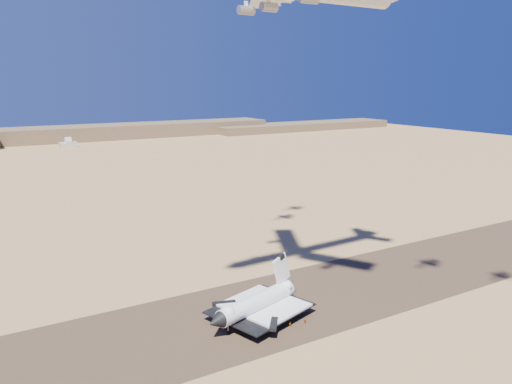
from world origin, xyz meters
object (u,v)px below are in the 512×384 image
crew_a (285,318)px  chase_jet_d (279,0)px  crew_c (305,321)px  chase_jet_c (264,4)px  shuttle (256,305)px  crew_b (290,324)px

crew_a → chase_jet_d: 132.70m
crew_c → chase_jet_c: size_ratio=0.11×
shuttle → crew_b: shuttle is taller
crew_b → chase_jet_c: 121.74m
shuttle → crew_c: (11.84, -10.36, -4.15)m
shuttle → chase_jet_c: size_ratio=2.35×
chase_jet_c → chase_jet_d: bearing=27.5°
shuttle → crew_b: bearing=-71.3°
shuttle → crew_a: (7.52, -5.30, -4.09)m
shuttle → chase_jet_c: bearing=39.3°
crew_c → chase_jet_d: size_ratio=0.11×
crew_a → crew_c: bearing=-157.8°
crew_a → crew_c: (4.33, -5.05, -0.06)m
crew_a → chase_jet_d: (39.98, 67.07, 107.29)m
chase_jet_c → crew_b: bearing=-125.1°
crew_a → chase_jet_c: chase_jet_c is taller
chase_jet_c → chase_jet_d: (14.62, 11.79, 4.27)m
shuttle → chase_jet_c: chase_jet_c is taller
crew_a → chase_jet_d: chase_jet_d is taller
shuttle → crew_c: size_ratio=21.94×
crew_c → shuttle: bearing=-16.4°
chase_jet_c → crew_c: bearing=-120.6°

